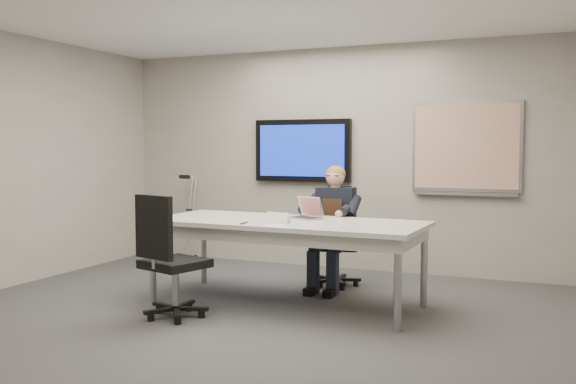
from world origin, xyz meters
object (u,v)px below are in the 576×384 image
at_px(office_chair_far, 337,257).
at_px(seated_person, 331,240).
at_px(laptop, 308,213).
at_px(conference_table, 286,230).
at_px(office_chair_near, 171,280).

distance_m(office_chair_far, seated_person, 0.33).
bearing_deg(office_chair_far, seated_person, -104.18).
bearing_deg(office_chair_far, laptop, -110.66).
bearing_deg(conference_table, office_chair_near, -127.14).
distance_m(conference_table, office_chair_far, 1.11).
xyz_separation_m(office_chair_far, office_chair_near, (-0.91, -1.92, 0.03)).
bearing_deg(seated_person, laptop, -101.57).
relative_size(conference_table, seated_person, 2.03).
bearing_deg(conference_table, laptop, 63.68).
distance_m(office_chair_near, laptop, 1.54).
distance_m(seated_person, laptop, 0.63).
bearing_deg(laptop, office_chair_near, -103.76).
bearing_deg(conference_table, office_chair_far, 82.10).
relative_size(office_chair_near, laptop, 2.86).
height_order(office_chair_near, laptop, office_chair_near).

